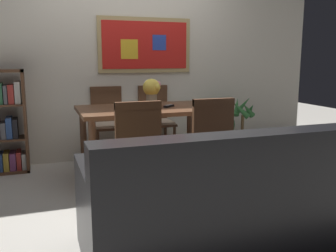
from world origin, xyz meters
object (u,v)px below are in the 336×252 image
(dining_chair_far_right, at_px, (155,115))
(flower_vase, at_px, (152,90))
(bookshelf, at_px, (9,124))
(dining_chair_far_left, at_px, (108,118))
(leather_couch, at_px, (225,206))
(tv_remote, at_px, (169,106))
(dining_chair_near_left, at_px, (136,145))
(potted_palm, at_px, (242,133))
(dining_table, at_px, (148,117))
(dining_chair_near_right, at_px, (208,139))
(potted_ivy, at_px, (220,128))

(dining_chair_far_right, xyz_separation_m, flower_vase, (-0.26, -0.70, 0.39))
(bookshelf, bearing_deg, dining_chair_far_left, 4.76)
(leather_couch, relative_size, tv_remote, 12.26)
(dining_chair_near_left, height_order, bookshelf, bookshelf)
(tv_remote, bearing_deg, leather_couch, -96.96)
(dining_chair_near_left, bearing_deg, bookshelf, 127.17)
(bookshelf, relative_size, tv_remote, 7.71)
(leather_couch, height_order, flower_vase, flower_vase)
(leather_couch, bearing_deg, potted_palm, 56.91)
(leather_couch, bearing_deg, dining_chair_near_left, 110.43)
(dining_chair_far_right, relative_size, potted_palm, 1.18)
(leather_couch, xyz_separation_m, potted_palm, (1.37, 2.10, -0.01))
(leather_couch, distance_m, potted_palm, 2.51)
(dining_table, bearing_deg, dining_chair_near_left, -113.48)
(dining_chair_near_right, xyz_separation_m, flower_vase, (-0.29, 0.78, 0.39))
(dining_table, distance_m, dining_chair_near_right, 0.83)
(dining_chair_near_left, distance_m, potted_palm, 2.09)
(potted_ivy, distance_m, flower_vase, 1.47)
(dining_chair_near_left, xyz_separation_m, dining_chair_near_right, (0.67, 0.00, 0.00))
(potted_ivy, bearing_deg, dining_table, -150.05)
(dining_chair_far_left, distance_m, potted_ivy, 1.52)
(dining_chair_near_right, distance_m, bookshelf, 2.23)
(leather_couch, xyz_separation_m, potted_ivy, (1.20, 2.39, 0.01))
(dining_chair_far_right, distance_m, tv_remote, 0.81)
(dining_table, xyz_separation_m, dining_chair_far_left, (-0.29, 0.74, -0.11))
(dining_table, bearing_deg, bookshelf, 154.85)
(dining_chair_near_left, distance_m, potted_ivy, 2.13)
(bookshelf, bearing_deg, flower_vase, -23.31)
(leather_couch, xyz_separation_m, flower_vase, (0.03, 1.71, 0.61))
(potted_palm, xyz_separation_m, tv_remote, (-1.17, -0.45, 0.45))
(bookshelf, distance_m, tv_remote, 1.77)
(potted_palm, bearing_deg, potted_ivy, 121.09)
(dining_chair_far_right, distance_m, leather_couch, 2.45)
(dining_chair_near_right, bearing_deg, dining_table, 114.58)
(dining_chair_near_left, relative_size, dining_chair_far_right, 1.00)
(dining_table, distance_m, flower_vase, 0.29)
(dining_chair_far_left, xyz_separation_m, leather_couch, (0.31, -2.43, -0.23))
(dining_table, bearing_deg, tv_remote, -9.60)
(dining_table, bearing_deg, flower_vase, 27.74)
(leather_couch, height_order, bookshelf, bookshelf)
(flower_vase, bearing_deg, leather_couch, -91.14)
(dining_chair_far_left, distance_m, tv_remote, 0.96)
(tv_remote, bearing_deg, flower_vase, 158.08)
(potted_ivy, xyz_separation_m, potted_palm, (0.17, -0.29, -0.02))
(bookshelf, xyz_separation_m, tv_remote, (1.61, -0.69, 0.22))
(flower_vase, bearing_deg, potted_palm, 16.09)
(dining_chair_far_right, relative_size, dining_chair_far_left, 1.00)
(tv_remote, bearing_deg, potted_ivy, 36.63)
(dining_chair_near_right, bearing_deg, dining_chair_far_right, 91.20)
(dining_table, distance_m, dining_chair_far_right, 0.80)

